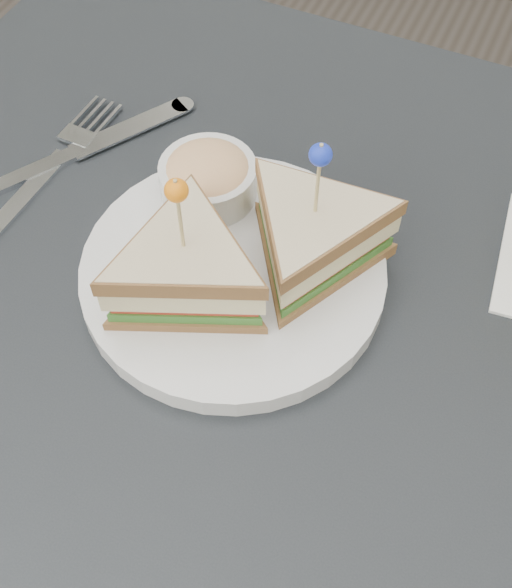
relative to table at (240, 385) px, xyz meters
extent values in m
plane|color=#3F3833|center=(0.00, 0.00, -0.67)|extent=(3.50, 3.50, 0.00)
cube|color=black|center=(0.00, 0.00, 0.06)|extent=(0.80, 0.80, 0.03)
cylinder|color=black|center=(-0.35, 0.35, -0.31)|extent=(0.04, 0.04, 0.72)
cylinder|color=silver|center=(-0.03, 0.05, 0.08)|extent=(0.27, 0.27, 0.01)
cylinder|color=silver|center=(-0.03, 0.05, 0.09)|extent=(0.27, 0.27, 0.00)
cylinder|color=tan|center=(-0.04, 0.01, 0.18)|extent=(0.00, 0.00, 0.08)
sphere|color=orange|center=(-0.04, 0.01, 0.21)|extent=(0.02, 0.02, 0.02)
cylinder|color=tan|center=(0.03, 0.08, 0.18)|extent=(0.00, 0.00, 0.08)
sphere|color=#182EB5|center=(0.03, 0.08, 0.21)|extent=(0.02, 0.02, 0.02)
cylinder|color=silver|center=(-0.08, 0.11, 0.11)|extent=(0.09, 0.09, 0.04)
ellipsoid|color=#E0B772|center=(-0.08, 0.11, 0.12)|extent=(0.08, 0.08, 0.03)
cube|color=silver|center=(-0.23, 0.04, 0.08)|extent=(0.02, 0.14, 0.00)
cube|color=silver|center=(-0.23, 0.13, 0.08)|extent=(0.03, 0.02, 0.00)
cube|color=silver|center=(-0.24, 0.08, 0.08)|extent=(0.06, 0.09, 0.01)
cube|color=silver|center=(-0.19, 0.16, 0.08)|extent=(0.08, 0.11, 0.00)
cylinder|color=silver|center=(-0.16, 0.21, 0.08)|extent=(0.03, 0.03, 0.00)
camera|label=1|loc=(0.13, -0.26, 0.55)|focal=45.00mm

